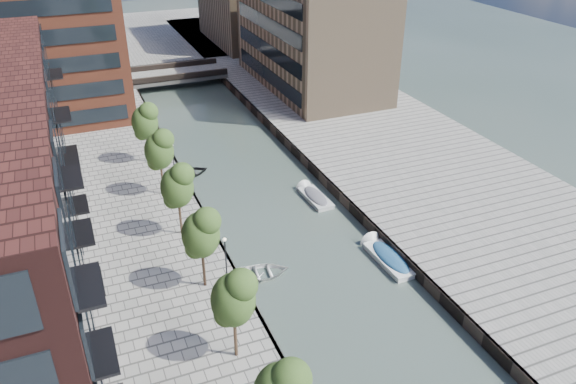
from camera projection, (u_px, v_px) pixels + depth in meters
water at (252, 181)px, 53.76m from camera, size 300.00×300.00×0.00m
quay_right at (396, 150)px, 58.83m from camera, size 20.00×140.00×1.00m
quay_wall_left at (189, 188)px, 51.49m from camera, size 0.25×140.00×1.00m
quay_wall_right at (310, 166)px, 55.55m from camera, size 0.25×140.00×1.00m
far_closure at (144, 37)px, 102.10m from camera, size 80.00×40.00×1.00m
tan_block_near at (311, 32)px, 73.02m from camera, size 12.00×25.00×14.00m
bridge at (177, 74)px, 79.00m from camera, size 13.00×6.00×1.30m
tree_2 at (233, 297)px, 30.55m from camera, size 2.50×2.50×5.95m
tree_3 at (201, 232)px, 36.22m from camera, size 2.50×2.50×5.95m
tree_4 at (177, 185)px, 41.89m from camera, size 2.50×2.50×5.95m
tree_5 at (159, 149)px, 47.56m from camera, size 2.50×2.50×5.95m
tree_6 at (145, 120)px, 53.23m from camera, size 2.50×2.50×5.95m
lamp_1 at (226, 258)px, 36.71m from camera, size 0.24×0.24×4.12m
lamp_2 at (174, 160)px, 49.67m from camera, size 0.24×0.24×4.12m
sloop_3 at (261, 276)px, 40.84m from camera, size 4.55×3.45×0.88m
sloop_4 at (188, 175)px, 54.85m from camera, size 4.55×3.48×0.88m
motorboat_3 at (387, 256)px, 42.57m from camera, size 2.01×5.45×1.80m
motorboat_4 at (313, 196)px, 50.80m from camera, size 1.79×4.71×1.55m
car at (265, 73)px, 78.56m from camera, size 2.45×4.54×1.47m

